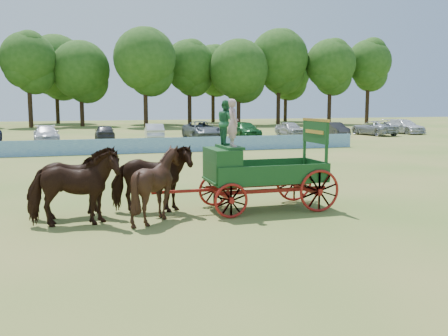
% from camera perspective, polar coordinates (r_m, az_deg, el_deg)
% --- Properties ---
extents(ground, '(160.00, 160.00, 0.00)m').
position_cam_1_polar(ground, '(19.20, 11.24, -3.24)').
color(ground, olive).
rests_on(ground, ground).
extents(horse_lead_left, '(2.66, 1.29, 2.21)m').
position_cam_1_polar(horse_lead_left, '(14.88, -16.80, -2.24)').
color(horse_lead_left, '#321B0D').
rests_on(horse_lead_left, ground).
extents(horse_lead_right, '(2.75, 1.51, 2.21)m').
position_cam_1_polar(horse_lead_right, '(15.97, -16.83, -1.59)').
color(horse_lead_right, '#321B0D').
rests_on(horse_lead_right, ground).
extents(horse_wheel_left, '(2.20, 2.00, 2.22)m').
position_cam_1_polar(horse_wheel_left, '(15.07, -7.64, -1.85)').
color(horse_wheel_left, '#321B0D').
rests_on(horse_wheel_left, ground).
extents(horse_wheel_right, '(2.78, 1.62, 2.21)m').
position_cam_1_polar(horse_wheel_right, '(16.14, -8.28, -1.24)').
color(horse_wheel_right, '#321B0D').
rests_on(horse_wheel_right, ground).
extents(farm_dray, '(6.00, 2.00, 3.64)m').
position_cam_1_polar(farm_dray, '(16.29, 2.38, 0.62)').
color(farm_dray, maroon).
rests_on(farm_dray, ground).
extents(sponsor_banner, '(26.00, 0.08, 1.05)m').
position_cam_1_polar(sponsor_banner, '(35.63, -4.01, 2.70)').
color(sponsor_banner, '#1D5BA1').
rests_on(sponsor_banner, ground).
extents(parked_cars, '(54.83, 7.17, 1.64)m').
position_cam_1_polar(parked_cars, '(48.36, -3.07, 4.27)').
color(parked_cars, silver).
rests_on(parked_cars, ground).
extents(treeline, '(88.63, 24.60, 14.73)m').
position_cam_1_polar(treeline, '(77.33, -12.86, 11.60)').
color(treeline, '#382314').
rests_on(treeline, ground).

